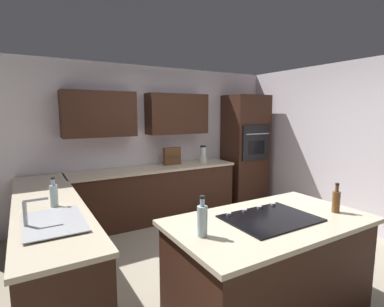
# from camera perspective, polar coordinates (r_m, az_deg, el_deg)

# --- Properties ---
(ground_plane) EXTENTS (14.00, 14.00, 0.00)m
(ground_plane) POSITION_cam_1_polar(r_m,az_deg,el_deg) (3.82, 5.55, -20.24)
(ground_plane) COLOR #9E937F
(wall_back) EXTENTS (6.00, 0.44, 2.60)m
(wall_back) POSITION_cam_1_polar(r_m,az_deg,el_deg) (5.14, -8.41, 3.64)
(wall_back) COLOR silver
(wall_back) RESTS_ON ground
(wall_left) EXTENTS (0.10, 4.00, 2.60)m
(wall_left) POSITION_cam_1_polar(r_m,az_deg,el_deg) (5.39, 25.31, 1.86)
(wall_left) COLOR silver
(wall_left) RESTS_ON ground
(lower_cabinets_back) EXTENTS (2.80, 0.60, 0.86)m
(lower_cabinets_back) POSITION_cam_1_polar(r_m,az_deg,el_deg) (5.01, -7.10, -7.99)
(lower_cabinets_back) COLOR #381E14
(lower_cabinets_back) RESTS_ON ground
(countertop_back) EXTENTS (2.84, 0.64, 0.04)m
(countertop_back) POSITION_cam_1_polar(r_m,az_deg,el_deg) (4.91, -7.19, -2.93)
(countertop_back) COLOR beige
(countertop_back) RESTS_ON lower_cabinets_back
(lower_cabinets_side) EXTENTS (0.60, 2.90, 0.86)m
(lower_cabinets_side) POSITION_cam_1_polar(r_m,az_deg,el_deg) (3.54, -26.11, -15.71)
(lower_cabinets_side) COLOR #381E14
(lower_cabinets_side) RESTS_ON ground
(countertop_side) EXTENTS (0.64, 2.94, 0.04)m
(countertop_side) POSITION_cam_1_polar(r_m,az_deg,el_deg) (3.39, -26.58, -8.70)
(countertop_side) COLOR beige
(countertop_side) RESTS_ON lower_cabinets_side
(island_base) EXTENTS (1.69, 0.91, 0.86)m
(island_base) POSITION_cam_1_polar(r_m,az_deg,el_deg) (2.84, 14.78, -21.27)
(island_base) COLOR #381E14
(island_base) RESTS_ON ground
(island_top) EXTENTS (1.77, 0.99, 0.04)m
(island_top) POSITION_cam_1_polar(r_m,az_deg,el_deg) (2.65, 15.13, -12.73)
(island_top) COLOR beige
(island_top) RESTS_ON island_base
(wall_oven) EXTENTS (0.80, 0.66, 2.15)m
(wall_oven) POSITION_cam_1_polar(r_m,az_deg,el_deg) (5.91, 10.42, 0.77)
(wall_oven) COLOR #381E14
(wall_oven) RESTS_ON ground
(sink_unit) EXTENTS (0.46, 0.70, 0.23)m
(sink_unit) POSITION_cam_1_polar(r_m,az_deg,el_deg) (2.71, -25.70, -11.96)
(sink_unit) COLOR #515456
(sink_unit) RESTS_ON countertop_side
(cooktop) EXTENTS (0.76, 0.56, 0.03)m
(cooktop) POSITION_cam_1_polar(r_m,az_deg,el_deg) (2.64, 15.06, -12.14)
(cooktop) COLOR black
(cooktop) RESTS_ON island_top
(blender) EXTENTS (0.15, 0.15, 0.31)m
(blender) POSITION_cam_1_polar(r_m,az_deg,el_deg) (5.33, 2.18, -0.34)
(blender) COLOR beige
(blender) RESTS_ON countertop_back
(spice_rack) EXTENTS (0.31, 0.11, 0.31)m
(spice_rack) POSITION_cam_1_polar(r_m,az_deg,el_deg) (5.09, -3.96, -0.51)
(spice_rack) COLOR brown
(spice_rack) RESTS_ON countertop_back
(dish_soap_bottle) EXTENTS (0.07, 0.07, 0.29)m
(dish_soap_bottle) POSITION_cam_1_polar(r_m,az_deg,el_deg) (3.14, -25.52, -7.34)
(dish_soap_bottle) COLOR silver
(dish_soap_bottle) RESTS_ON countertop_side
(oil_bottle) EXTENTS (0.08, 0.08, 0.31)m
(oil_bottle) POSITION_cam_1_polar(r_m,az_deg,el_deg) (2.19, 2.02, -12.92)
(oil_bottle) COLOR silver
(oil_bottle) RESTS_ON island_top
(second_bottle) EXTENTS (0.07, 0.07, 0.27)m
(second_bottle) POSITION_cam_1_polar(r_m,az_deg,el_deg) (2.99, 26.48, -8.32)
(second_bottle) COLOR brown
(second_bottle) RESTS_ON island_top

